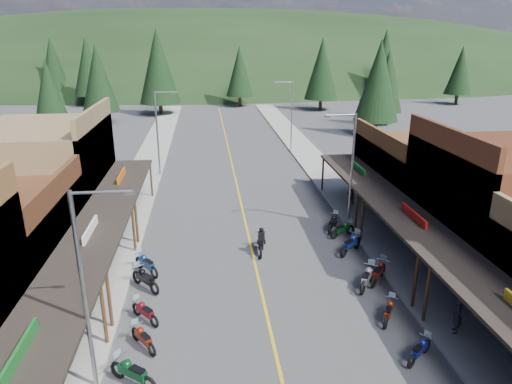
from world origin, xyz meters
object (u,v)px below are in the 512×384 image
object	(u,v)px
pine_4	(322,69)
pedestrian_east_a	(457,315)
pine_7	(53,65)
bike_east_5	(420,349)
pine_10	(98,78)
bike_east_11	(333,222)
bike_east_8	(379,271)
pine_2	(158,66)
pine_9	(387,81)
bike_east_10	(342,229)
streetlight_1	(159,130)
shop_west_3	(47,175)
streetlight_0	(87,285)
streetlight_3	(290,113)
pine_8	(49,92)
shop_east_3	(421,176)
bike_east_9	(351,243)
bike_west_5	(133,371)
pine_1	(88,67)
shop_east_2	(500,209)
bike_west_8	(145,278)
bike_east_7	(367,277)
pedestrian_east_b	(349,193)
pine_6	(460,70)
bike_west_9	(146,263)
pine_11	(379,81)
rider_on_bike	(261,242)
streetlight_2	(350,166)
pine_3	(240,71)
bike_west_6	(143,337)
bike_west_7	(145,311)
bike_east_6	(389,310)

from	to	relation	value
pine_4	pedestrian_east_a	size ratio (longest dim) A/B	7.13
pine_7	bike_east_5	distance (m)	90.41
pine_10	bike_east_11	world-z (taller)	pine_10
bike_east_8	pine_2	bearing A→B (deg)	144.14
pine_9	pedestrian_east_a	xyz separation A→B (m)	(-15.80, -49.41, -5.35)
pine_10	bike_east_10	bearing A→B (deg)	-60.92
streetlight_1	shop_west_3	bearing A→B (deg)	-122.56
streetlight_0	bike_east_8	xyz separation A→B (m)	(13.43, 6.53, -3.83)
streetlight_3	pine_8	xyz separation A→B (m)	(-28.95, 10.00, 1.52)
streetlight_0	shop_east_3	bearing A→B (deg)	39.88
pine_2	bike_east_9	bearing A→B (deg)	-73.46
pine_2	pine_10	bearing A→B (deg)	-135.00
shop_west_3	pine_10	bearing A→B (deg)	96.22
pine_4	bike_west_5	bearing A→B (deg)	-109.77
pine_1	pine_4	distance (m)	43.17
pine_10	pedestrian_east_a	distance (m)	60.66
bike_east_8	bike_east_10	distance (m)	5.93
shop_east_2	bike_west_8	size ratio (longest dim) A/B	4.77
pine_2	bike_east_11	size ratio (longest dim) A/B	6.61
bike_east_7	streetlight_3	bearing A→B (deg)	121.41
bike_east_9	shop_west_3	bearing A→B (deg)	-153.20
pine_4	pedestrian_east_b	xyz separation A→B (m)	(-9.61, -48.01, -6.17)
shop_west_3	pine_9	distance (m)	50.71
pine_7	pedestrian_east_a	distance (m)	90.11
shop_east_2	bike_east_8	distance (m)	7.94
pine_6	pine_4	bearing A→B (deg)	-171.87
pine_7	bike_west_9	world-z (taller)	pine_7
pine_11	bike_east_5	distance (m)	46.55
shop_east_3	rider_on_bike	bearing A→B (deg)	-153.64
bike_west_8	bike_east_10	size ratio (longest dim) A/B	1.14
streetlight_2	pine_2	world-z (taller)	pine_2
streetlight_1	pedestrian_east_b	bearing A→B (deg)	-33.14
streetlight_3	pine_3	bearing A→B (deg)	94.69
pedestrian_east_a	pine_1	bearing A→B (deg)	-135.44
pine_7	bike_east_7	xyz separation A→B (m)	(37.64, -76.01, -6.59)
pine_8	bike_west_5	world-z (taller)	pine_8
pine_1	pine_8	size ratio (longest dim) A/B	1.25
bike_west_6	bike_east_11	xyz separation A→B (m)	(11.47, 11.38, 0.05)
pine_1	bike_east_11	world-z (taller)	pine_1
streetlight_2	shop_east_3	bearing A→B (deg)	25.88
bike_west_7	bike_east_8	world-z (taller)	bike_east_8
pedestrian_east_a	bike_east_6	bearing A→B (deg)	-97.35
bike_west_6	pedestrian_east_a	distance (m)	13.81
pine_6	bike_east_9	size ratio (longest dim) A/B	4.74
bike_east_10	pedestrian_east_a	xyz separation A→B (m)	(1.98, -10.86, 0.45)
pine_3	bike_east_7	world-z (taller)	pine_3
streetlight_0	bike_east_11	world-z (taller)	streetlight_0
bike_west_6	bike_east_5	size ratio (longest dim) A/B	1.05
pine_3	bike_east_5	xyz separation A→B (m)	(1.83, -71.84, -5.95)
bike_west_5	bike_west_8	size ratio (longest dim) A/B	0.98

